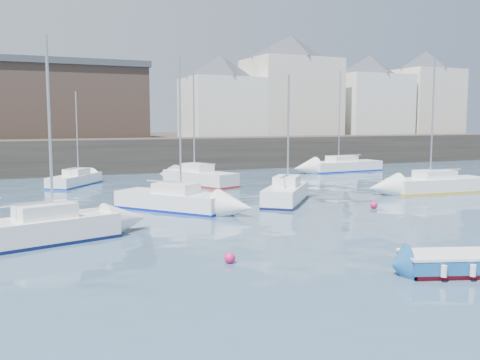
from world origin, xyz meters
name	(u,v)px	position (x,y,z in m)	size (l,w,h in m)	color
water	(389,262)	(0.00, 0.00, 0.00)	(220.00, 220.00, 0.00)	#2D4760
quay_wall	(138,155)	(0.00, 35.00, 1.50)	(90.00, 5.00, 3.00)	#28231E
land_strip	(103,147)	(0.00, 53.00, 1.40)	(90.00, 32.00, 2.80)	#28231E
bldg_east_a	(291,85)	(20.00, 42.00, 8.81)	(13.36, 13.36, 11.80)	beige
bldg_east_b	(369,95)	(31.00, 41.50, 7.87)	(11.88, 11.88, 9.95)	white
bldg_east_c	(424,92)	(40.00, 41.50, 8.37)	(11.14, 11.14, 10.95)	beige
bldg_east_d	(222,96)	(11.00, 41.50, 7.36)	(11.14, 11.14, 8.95)	white
warehouse	(59,101)	(-6.00, 43.00, 6.62)	(16.40, 10.40, 7.60)	#3D2D26
blue_dinghy	(459,262)	(1.01, -2.00, 0.36)	(3.73, 2.55, 0.65)	maroon
sailboat_a	(39,229)	(-10.35, 7.49, 0.55)	(6.29, 3.47, 7.79)	white
sailboat_b	(172,200)	(-3.49, 12.89, 0.52)	(5.28, 6.10, 7.92)	white
sailboat_c	(286,193)	(3.10, 12.55, 0.55)	(4.84, 5.31, 7.19)	white
sailboat_d	(438,184)	(14.37, 12.52, 0.52)	(6.90, 2.76, 8.59)	white
sailboat_f	(200,177)	(1.51, 22.50, 0.56)	(4.13, 6.44, 8.00)	white
sailboat_g	(344,166)	(17.37, 27.18, 0.52)	(7.30, 2.70, 9.09)	white
sailboat_h	(75,179)	(-6.75, 25.91, 0.44)	(4.45, 5.20, 6.73)	white
buoy_near	(230,263)	(-4.86, 2.00, 0.00)	(0.36, 0.36, 0.36)	#DD1A5A
buoy_mid	(374,208)	(6.44, 8.98, 0.00)	(0.40, 0.40, 0.40)	#DD1A5A
buoy_far	(175,206)	(-3.00, 13.97, 0.00)	(0.42, 0.42, 0.42)	#DD1A5A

